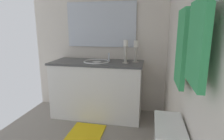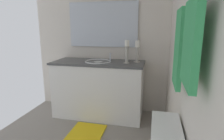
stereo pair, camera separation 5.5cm
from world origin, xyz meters
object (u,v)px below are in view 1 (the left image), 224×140
Objects in this scene: mirror at (101,25)px; towel_bar at (195,8)px; candle_holder_short at (126,51)px; towel_center at (197,44)px; candle_holder_tall at (136,51)px; sink_basin at (97,64)px; bath_mat at (84,136)px; towel_near_vanity at (181,48)px; vanity_cabinet at (97,89)px.

towel_bar is at bearing 28.25° from mirror.
towel_center is at bearing 17.14° from candle_holder_short.
towel_bar is (1.66, 0.43, 0.43)m from candle_holder_tall.
sink_basin is 0.62m from candle_holder_tall.
candle_holder_short is 0.89× the size of towel_center.
towel_bar reaches higher than candle_holder_short.
mirror is at bearing 180.00° from bath_mat.
towel_center is at bearing 12.30° from candle_holder_tall.
mirror is 2.11m from towel_bar.
towel_near_vanity is (-0.21, -0.02, -0.23)m from towel_bar.
bath_mat is (0.70, -0.57, -1.03)m from candle_holder_tall.
vanity_cabinet is at bearing -144.40° from towel_near_vanity.
towel_center reaches higher than towel_bar.
vanity_cabinet is at bearing -90.00° from sink_basin.
candle_holder_short reaches higher than sink_basin.
candle_holder_tall is 0.64× the size of towel_near_vanity.
candle_holder_tall is 1.77m from towel_bar.
bath_mat is at bearing -36.63° from candle_holder_short.
candle_holder_tall is 1.37m from bath_mat.
sink_basin is 1.26× the size of candle_holder_tall.
vanity_cabinet is 3.45× the size of sink_basin.
candle_holder_tall is 0.86× the size of towel_center.
mirror is 3.38× the size of candle_holder_short.
candle_holder_short is 0.55× the size of bath_mat.
sink_basin is 1.08× the size of towel_center.
vanity_cabinet reaches higher than bath_mat.
bath_mat is (-1.17, -0.98, -1.29)m from towel_center.
vanity_cabinet is at bearing -0.01° from mirror.
towel_bar is 2.01m from bath_mat.
towel_center is 0.62× the size of bath_mat.
candle_holder_short reaches higher than vanity_cabinet.
sink_basin is 1.03m from bath_mat.
towel_bar reaches higher than candle_holder_tall.
mirror is at bearing 179.99° from vanity_cabinet.
towel_center is (0.21, -0.02, -0.17)m from towel_bar.
mirror reaches higher than candle_holder_tall.
sink_basin is 0.49m from candle_holder_short.
towel_near_vanity reaches higher than candle_holder_tall.
candle_holder_tall is at bearing 70.78° from mirror.
vanity_cabinet is 2.14m from towel_bar.
towel_near_vanity is at bearing 22.03° from candle_holder_short.
candle_holder_short is 0.39× the size of towel_bar.
towel_near_vanity is at bearing 52.72° from bath_mat.
sink_basin is at bearing -144.43° from towel_near_vanity.
mirror is (-0.28, 0.00, 0.98)m from vanity_cabinet.
candle_holder_short is 1.27m from bath_mat.
mirror is 1.67m from bath_mat.
mirror is at bearing -151.75° from towel_bar.
mirror is 0.72m from candle_holder_tall.
towel_near_vanity reaches higher than candle_holder_short.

